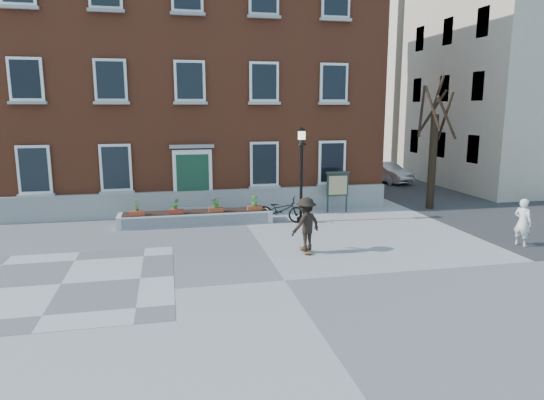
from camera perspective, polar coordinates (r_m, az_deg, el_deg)
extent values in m
plane|color=gray|center=(13.58, 1.51, -9.45)|extent=(100.00, 100.00, 0.00)
cube|color=#5C5C5E|center=(14.49, -23.58, -9.05)|extent=(6.00, 6.00, 0.01)
imported|color=black|center=(20.05, 1.02, -1.17)|extent=(2.15, 1.31, 1.07)
imported|color=silver|center=(31.75, 13.30, 3.19)|extent=(2.31, 4.05, 1.26)
imported|color=silver|center=(18.74, 27.40, -2.34)|extent=(0.59, 0.71, 1.66)
cube|color=brown|center=(26.43, -10.19, 13.49)|extent=(18.00, 10.00, 12.00)
cube|color=gray|center=(21.68, -9.21, -0.35)|extent=(18.00, 0.24, 1.10)
cube|color=#979893|center=(21.65, -9.16, -1.58)|extent=(2.60, 0.80, 0.20)
cube|color=#A8A9A3|center=(21.75, -9.19, -0.98)|extent=(2.20, 0.50, 0.20)
cube|color=white|center=(21.54, -9.30, 2.54)|extent=(1.70, 0.12, 2.50)
cube|color=#153B26|center=(21.50, -9.29, 2.26)|extent=(1.40, 0.06, 2.30)
cube|color=gray|center=(21.34, -9.41, 6.25)|extent=(1.90, 0.25, 0.15)
cube|color=silver|center=(22.09, -26.19, 3.21)|extent=(1.30, 0.10, 2.00)
cube|color=black|center=(22.04, -26.22, 3.20)|extent=(1.08, 0.04, 1.78)
cube|color=#A7A6A1|center=(22.18, -25.99, 0.48)|extent=(1.44, 0.20, 0.12)
cube|color=white|center=(21.97, -26.99, 12.55)|extent=(1.30, 0.10, 1.70)
cube|color=black|center=(21.92, -27.02, 12.55)|extent=(1.08, 0.04, 1.48)
cube|color=gray|center=(21.89, -26.82, 10.18)|extent=(1.44, 0.20, 0.12)
cube|color=#AAAAA5|center=(22.21, -27.66, 19.47)|extent=(1.44, 0.20, 0.12)
cube|color=silver|center=(21.53, -17.89, 3.63)|extent=(1.30, 0.10, 2.00)
cube|color=black|center=(21.48, -17.91, 3.62)|extent=(1.08, 0.04, 1.78)
cube|color=#9B9C97|center=(21.62, -17.75, 0.83)|extent=(1.44, 0.20, 0.12)
cube|color=silver|center=(21.41, -18.47, 13.23)|extent=(1.30, 0.10, 1.70)
cube|color=black|center=(21.36, -18.48, 13.24)|extent=(1.08, 0.04, 1.48)
cube|color=#A0A09A|center=(21.33, -18.34, 10.80)|extent=(1.44, 0.20, 0.12)
cube|color=gray|center=(21.66, -18.94, 20.35)|extent=(1.44, 0.20, 0.12)
cube|color=white|center=(21.33, -9.65, 13.63)|extent=(1.30, 0.10, 1.70)
cube|color=black|center=(21.28, -9.65, 13.64)|extent=(1.08, 0.04, 1.48)
cube|color=#A0A09A|center=(21.24, -9.56, 11.19)|extent=(1.44, 0.20, 0.12)
cube|color=gray|center=(21.57, -9.89, 20.79)|extent=(1.44, 0.20, 0.12)
cube|color=silver|center=(21.84, -0.91, 4.25)|extent=(1.30, 0.10, 2.00)
cube|color=black|center=(21.79, -0.89, 4.24)|extent=(1.08, 0.04, 1.78)
cube|color=#9E9E99|center=(21.92, -0.87, 1.48)|extent=(1.44, 0.20, 0.12)
cube|color=white|center=(21.72, -0.94, 13.73)|extent=(1.30, 0.10, 1.70)
cube|color=black|center=(21.67, -0.91, 13.74)|extent=(1.08, 0.04, 1.48)
cube|color=#ABAAA5|center=(21.63, -0.90, 11.33)|extent=(1.44, 0.20, 0.12)
cube|color=#969691|center=(21.96, -0.93, 20.77)|extent=(1.44, 0.20, 0.12)
cube|color=white|center=(22.67, 7.07, 4.42)|extent=(1.30, 0.10, 2.00)
cube|color=black|center=(22.63, 7.11, 4.40)|extent=(1.08, 0.04, 1.78)
cube|color=#9A9B96|center=(22.76, 7.06, 1.75)|extent=(1.44, 0.20, 0.12)
cube|color=white|center=(22.56, 7.29, 13.54)|extent=(1.30, 0.10, 1.70)
cube|color=black|center=(22.51, 7.33, 13.54)|extent=(1.08, 0.04, 1.48)
cube|color=#A7A7A2|center=(22.48, 7.28, 11.23)|extent=(1.44, 0.20, 0.12)
cube|color=#ADADA8|center=(22.79, 7.51, 20.31)|extent=(1.44, 0.20, 0.12)
cube|color=silver|center=(20.10, -8.93, -2.10)|extent=(6.20, 1.10, 0.50)
cube|color=#ADADAD|center=(19.56, -8.83, -2.46)|extent=(5.80, 0.02, 0.40)
cube|color=black|center=(20.05, -8.95, -1.40)|extent=(5.80, 0.90, 0.06)
cube|color=#963920|center=(19.80, -15.57, -1.53)|extent=(0.60, 0.25, 0.20)
imported|color=#305C1B|center=(19.73, -15.62, -0.61)|extent=(0.24, 0.24, 0.45)
cube|color=maroon|center=(19.76, -11.23, -1.37)|extent=(0.60, 0.25, 0.20)
imported|color=#2F7021|center=(19.69, -11.26, -0.44)|extent=(0.25, 0.25, 0.45)
cube|color=#923D20|center=(19.84, -6.61, -1.18)|extent=(0.60, 0.25, 0.20)
imported|color=#2A601D|center=(19.78, -6.63, -0.26)|extent=(0.40, 0.40, 0.45)
cube|color=brown|center=(20.05, -2.05, -0.98)|extent=(0.60, 0.25, 0.20)
imported|color=#2C6F21|center=(19.99, -2.06, -0.07)|extent=(0.25, 0.25, 0.45)
cylinder|color=black|center=(23.79, 18.35, 4.25)|extent=(0.36, 0.36, 4.40)
cylinder|color=black|center=(23.92, 19.71, 9.22)|extent=(0.12, 1.12, 2.23)
cylinder|color=black|center=(24.20, 18.41, 9.94)|extent=(1.18, 0.49, 1.97)
cylinder|color=black|center=(23.72, 17.20, 9.99)|extent=(0.88, 1.14, 2.35)
cylinder|color=black|center=(23.31, 18.35, 10.36)|extent=(0.60, 0.77, 1.90)
cylinder|color=#322416|center=(23.23, 19.88, 9.07)|extent=(1.39, 0.55, 1.95)
cylinder|color=#2E2114|center=(23.86, 18.98, 11.87)|extent=(0.43, 0.48, 1.58)
cube|color=#363639|center=(34.21, 14.05, 2.63)|extent=(8.00, 36.00, 0.01)
cube|color=#BFB19A|center=(33.81, 27.17, 13.58)|extent=(10.00, 11.00, 14.00)
cube|color=beige|center=(43.79, 16.99, 12.75)|extent=(10.00, 11.00, 13.00)
cube|color=#37312F|center=(44.58, 17.50, 21.43)|extent=(10.40, 11.40, 0.50)
cube|color=black|center=(28.28, 22.62, 5.55)|extent=(0.08, 1.00, 1.50)
cube|color=black|center=(30.96, 19.26, 6.16)|extent=(0.08, 1.00, 1.50)
cube|color=black|center=(33.73, 16.44, 6.66)|extent=(0.08, 1.00, 1.50)
cube|color=black|center=(28.22, 23.12, 12.22)|extent=(0.08, 1.00, 1.50)
cube|color=black|center=(30.90, 19.65, 12.27)|extent=(0.08, 1.00, 1.50)
cube|color=black|center=(33.67, 16.75, 12.27)|extent=(0.08, 1.00, 1.50)
cube|color=black|center=(28.52, 23.62, 18.64)|extent=(0.08, 1.00, 1.50)
cube|color=black|center=(31.18, 20.05, 18.14)|extent=(0.08, 1.00, 1.50)
cube|color=black|center=(33.93, 17.06, 17.67)|extent=(0.08, 1.00, 1.50)
cylinder|color=black|center=(20.28, 3.40, -2.31)|extent=(0.32, 0.32, 0.20)
cylinder|color=black|center=(19.99, 3.45, 1.88)|extent=(0.12, 0.12, 3.20)
cone|color=black|center=(19.79, 3.51, 6.89)|extent=(0.40, 0.40, 0.30)
cube|color=#FFEDBB|center=(19.78, 3.51, 7.61)|extent=(0.24, 0.24, 0.34)
cone|color=black|center=(19.76, 3.52, 8.34)|extent=(0.40, 0.40, 0.16)
cylinder|color=#193326|center=(22.02, 6.59, 0.82)|extent=(0.08, 0.08, 1.80)
cylinder|color=#1B3626|center=(22.33, 8.78, 0.90)|extent=(0.08, 0.08, 1.80)
cube|color=#1A3423|center=(22.11, 7.71, 1.75)|extent=(1.00, 0.10, 1.00)
cube|color=beige|center=(22.06, 7.77, 1.73)|extent=(0.85, 0.02, 0.85)
cube|color=#393532|center=(22.03, 7.75, 3.22)|extent=(1.10, 0.16, 0.10)
cube|color=brown|center=(16.12, 3.98, -5.95)|extent=(0.22, 0.78, 0.03)
cylinder|color=black|center=(15.85, 3.94, -6.38)|extent=(0.03, 0.05, 0.05)
cylinder|color=black|center=(15.90, 4.57, -6.33)|extent=(0.03, 0.05, 0.05)
cylinder|color=black|center=(16.36, 3.40, -5.81)|extent=(0.03, 0.05, 0.05)
cylinder|color=black|center=(16.41, 4.01, -5.77)|extent=(0.03, 0.05, 0.05)
imported|color=black|center=(15.88, 4.02, -2.84)|extent=(1.31, 1.11, 1.77)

